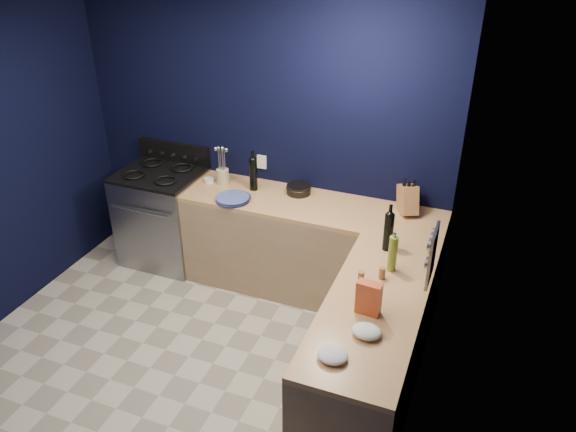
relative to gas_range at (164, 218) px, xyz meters
The scene contains 27 objects.
floor 1.76m from the gas_range, 56.78° to the right, with size 3.50×3.50×0.02m, color #B9B4A3.
ceiling 2.74m from the gas_range, 56.78° to the right, with size 3.50×3.50×0.02m, color silver.
wall_back 1.30m from the gas_range, 20.08° to the left, with size 3.50×0.02×2.60m, color black.
wall_right 3.16m from the gas_range, 27.83° to the right, with size 0.02×3.50×2.60m, color black.
cab_back 1.53m from the gas_range, ahead, with size 2.30×0.63×0.86m, color #A28562.
top_back 1.59m from the gas_range, ahead, with size 2.30×0.63×0.04m, color #996A3F.
cab_right 2.62m from the gas_range, 25.64° to the right, with size 0.63×1.67×0.86m, color #A28562.
top_right 2.66m from the gas_range, 25.64° to the right, with size 0.63×1.67×0.04m, color #996A3F.
gas_range is the anchor object (origin of this frame).
oven_door 0.32m from the gas_range, 90.00° to the right, with size 0.59×0.02×0.42m, color black.
cooktop 0.48m from the gas_range, ahead, with size 0.76×0.66×0.03m, color black.
backguard 0.65m from the gas_range, 90.00° to the left, with size 0.76×0.06×0.20m, color black.
spice_panel 2.89m from the gas_range, 18.08° to the right, with size 0.02×0.28×0.38m, color gray.
wall_outlet 1.16m from the gas_range, 18.88° to the left, with size 0.09×0.02×0.13m, color white.
plate_stack 0.99m from the gas_range, 11.25° to the right, with size 0.29×0.29×0.04m, color #3F4F9A.
ramekin 0.68m from the gas_range, 10.06° to the left, with size 0.09×0.09×0.04m, color white.
utensil_crock 0.81m from the gas_range, ahead, with size 0.11×0.11×0.14m, color beige.
wine_bottle_back 1.12m from the gas_range, ahead, with size 0.07×0.07×0.30m, color black.
lemon_basket 1.45m from the gas_range, ahead, with size 0.22×0.22×0.08m, color black.
knife_block 2.39m from the gas_range, ahead, with size 0.13×0.22×0.24m, color #996331.
wine_bottle_right 2.41m from the gas_range, 11.29° to the right, with size 0.07×0.07×0.30m, color black.
oil_bottle 2.55m from the gas_range, 16.72° to the right, with size 0.06×0.06×0.27m, color olive.
spice_jar_near 2.47m from the gas_range, 23.20° to the right, with size 0.04×0.04×0.09m, color olive.
spice_jar_far 2.54m from the gas_range, 19.79° to the right, with size 0.05×0.05×0.09m, color olive.
crouton_bag 2.71m from the gas_range, 27.94° to the right, with size 0.16×0.07×0.23m, color red.
towel_front 2.84m from the gas_range, 31.36° to the right, with size 0.18×0.15×0.06m, color white.
towel_end 2.88m from the gas_range, 37.29° to the right, with size 0.18×0.16×0.05m, color white.
Camera 1 is at (1.98, -2.66, 3.20)m, focal length 35.21 mm.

